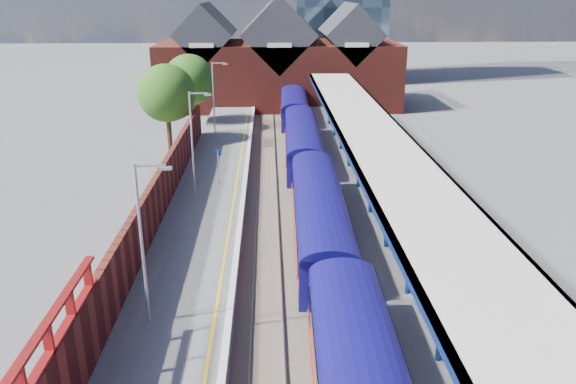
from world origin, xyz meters
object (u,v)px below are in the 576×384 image
parked_car_dark (413,205)px  train (309,171)px  parked_car_blue (402,193)px  lamp_post_b (145,235)px  parked_car_silver (473,263)px  lamp_post_c (194,137)px  lamp_post_d (215,95)px  platform_sign (218,161)px

parked_car_dark → train: bearing=46.9°
train → parked_car_blue: 6.83m
lamp_post_b → train: bearing=65.4°
parked_car_silver → parked_car_blue: (-1.03, 10.53, -0.19)m
lamp_post_c → parked_car_dark: lamp_post_c is taller
parked_car_dark → parked_car_blue: (-0.17, 2.11, 0.01)m
lamp_post_b → lamp_post_c: bearing=90.0°
lamp_post_c → parked_car_silver: bearing=-40.3°
lamp_post_b → lamp_post_d: size_ratio=1.00×
parked_car_silver → train: bearing=39.2°
lamp_post_d → parked_car_dark: 24.82m
lamp_post_d → platform_sign: (1.36, -14.00, -2.30)m
parked_car_silver → parked_car_blue: size_ratio=1.13×
train → platform_sign: size_ratio=26.38×
lamp_post_b → parked_car_dark: 18.63m
platform_sign → lamp_post_c: bearing=-124.3°
parked_car_dark → parked_car_blue: bearing=2.8°
train → lamp_post_c: lamp_post_c is taller
lamp_post_c → platform_sign: size_ratio=2.80×
lamp_post_d → parked_car_blue: lamp_post_d is taller
train → lamp_post_d: 17.02m
parked_car_blue → train: bearing=64.7°
platform_sign → parked_car_blue: platform_sign is taller
lamp_post_b → parked_car_blue: size_ratio=1.69×
train → parked_car_dark: size_ratio=16.98×
lamp_post_b → parked_car_silver: lamp_post_b is taller
lamp_post_c → parked_car_blue: 14.40m
lamp_post_d → parked_car_silver: size_ratio=1.50×
lamp_post_b → parked_car_blue: bearing=45.2°
lamp_post_b → lamp_post_d: same height
train → platform_sign: platform_sign is taller
platform_sign → parked_car_silver: platform_sign is taller
train → lamp_post_b: size_ratio=9.42×
train → lamp_post_b: (-7.86, -17.18, 2.87)m
train → platform_sign: 6.57m
lamp_post_c → parked_car_dark: 15.02m
lamp_post_d → platform_sign: size_ratio=2.80×
parked_car_silver → parked_car_blue: 10.58m
lamp_post_c → train: bearing=8.6°
parked_car_silver → parked_car_dark: parked_car_silver is taller
lamp_post_b → parked_car_silver: bearing=12.8°
parked_car_dark → platform_sign: bearing=62.0°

